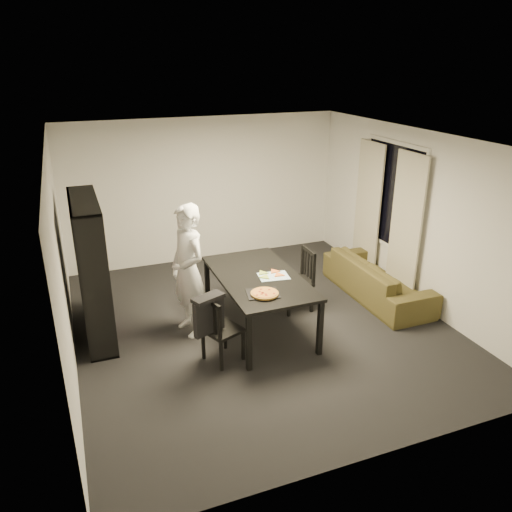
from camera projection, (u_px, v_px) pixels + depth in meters
name	position (u px, v px, depth m)	size (l,w,h in m)	color
room	(261.00, 239.00, 6.63)	(5.01, 5.51, 2.61)	black
window_pane	(392.00, 196.00, 7.91)	(0.02, 1.40, 1.60)	black
window_frame	(392.00, 196.00, 7.91)	(0.03, 1.52, 1.72)	white
curtain_left	(406.00, 227.00, 7.56)	(0.03, 0.70, 2.25)	beige
curtain_right	(368.00, 209.00, 8.46)	(0.03, 0.70, 2.25)	beige
bookshelf	(92.00, 269.00, 6.56)	(0.35, 1.50, 1.90)	black
dining_table	(259.00, 281.00, 6.76)	(1.06, 1.91, 0.80)	black
chair_left	(217.00, 326.00, 6.06)	(0.54, 0.54, 0.89)	black
chair_right	(301.00, 275.00, 7.40)	(0.44, 0.44, 0.94)	black
draped_jacket	(209.00, 313.00, 5.90)	(0.43, 0.31, 0.49)	black
person	(188.00, 271.00, 6.61)	(0.66, 0.44, 1.82)	silver
baking_tray	(263.00, 293.00, 6.23)	(0.40, 0.32, 0.01)	black
pepperoni_pizza	(265.00, 293.00, 6.18)	(0.35, 0.35, 0.03)	olive
kitchen_towel	(274.00, 276.00, 6.72)	(0.40, 0.30, 0.01)	silver
pizza_slices	(270.00, 274.00, 6.76)	(0.37, 0.31, 0.01)	gold
sofa	(377.00, 279.00, 7.84)	(2.07, 0.81, 0.61)	#45461C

